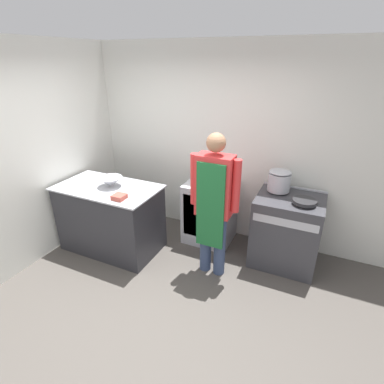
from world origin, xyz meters
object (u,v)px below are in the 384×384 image
(stove, at_px, (286,231))
(mixing_bowl, at_px, (111,182))
(person_cook, at_px, (214,200))
(plastic_tub, at_px, (119,197))
(saute_pan, at_px, (305,201))
(stock_pot, at_px, (279,180))
(fridge_unit, at_px, (210,212))

(stove, relative_size, mixing_bowl, 3.04)
(person_cook, xyz_separation_m, mixing_bowl, (-1.42, -0.04, -0.01))
(plastic_tub, distance_m, saute_pan, 2.17)
(person_cook, xyz_separation_m, saute_pan, (0.94, 0.47, -0.03))
(stock_pot, bearing_deg, saute_pan, -35.16)
(person_cook, relative_size, saute_pan, 6.48)
(stove, xyz_separation_m, person_cook, (-0.78, -0.59, 0.53))
(plastic_tub, bearing_deg, stove, 25.83)
(person_cook, bearing_deg, mixing_bowl, -178.27)
(mixing_bowl, xyz_separation_m, saute_pan, (2.36, 0.51, -0.03))
(stock_pot, height_order, saute_pan, stock_pot)
(stock_pot, bearing_deg, mixing_bowl, -159.64)
(plastic_tub, bearing_deg, person_cook, 16.19)
(stove, distance_m, saute_pan, 0.54)
(person_cook, bearing_deg, stock_pot, 49.87)
(mixing_bowl, relative_size, plastic_tub, 2.11)
(stove, relative_size, fridge_unit, 1.06)
(stove, height_order, person_cook, person_cook)
(stock_pot, bearing_deg, stove, -33.88)
(stove, bearing_deg, mixing_bowl, -164.04)
(person_cook, bearing_deg, stove, 37.07)
(mixing_bowl, xyz_separation_m, stock_pot, (2.02, 0.75, 0.09))
(stock_pot, bearing_deg, person_cook, -130.13)
(mixing_bowl, distance_m, saute_pan, 2.41)
(plastic_tub, relative_size, stock_pot, 0.53)
(fridge_unit, xyz_separation_m, plastic_tub, (-0.78, -0.98, 0.51))
(stove, xyz_separation_m, mixing_bowl, (-2.20, -0.63, 0.53))
(fridge_unit, xyz_separation_m, person_cook, (0.30, -0.67, 0.55))
(mixing_bowl, distance_m, stock_pot, 2.16)
(fridge_unit, distance_m, person_cook, 0.92)
(plastic_tub, xyz_separation_m, saute_pan, (2.02, 0.78, 0.01))
(stock_pot, bearing_deg, fridge_unit, -177.54)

